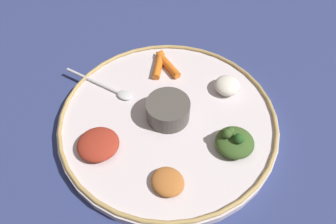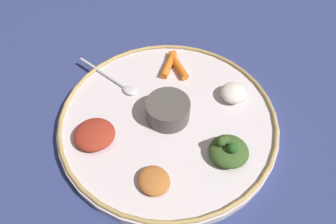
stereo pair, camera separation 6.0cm
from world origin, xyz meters
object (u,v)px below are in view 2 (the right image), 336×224
object	(u,v)px
center_bowl	(168,110)
carrot_near_spoon	(177,64)
spoon	(116,81)
carrot_outer	(169,63)
greens_pile	(229,150)

from	to	relation	value
center_bowl	carrot_near_spoon	size ratio (longest dim) A/B	0.89
spoon	carrot_near_spoon	bearing A→B (deg)	-15.46
center_bowl	spoon	distance (m)	0.15
center_bowl	carrot_outer	world-z (taller)	center_bowl
greens_pile	carrot_outer	size ratio (longest dim) A/B	1.18
spoon	greens_pile	world-z (taller)	greens_pile
greens_pile	carrot_outer	world-z (taller)	greens_pile
center_bowl	carrot_near_spoon	xyz separation A→B (m)	(0.10, 0.11, -0.01)
center_bowl	carrot_near_spoon	world-z (taller)	center_bowl
center_bowl	carrot_near_spoon	distance (m)	0.15
carrot_near_spoon	carrot_outer	size ratio (longest dim) A/B	1.15
center_bowl	carrot_near_spoon	bearing A→B (deg)	46.04
spoon	carrot_near_spoon	distance (m)	0.15
center_bowl	greens_pile	world-z (taller)	greens_pile
greens_pile	carrot_near_spoon	bearing A→B (deg)	74.69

